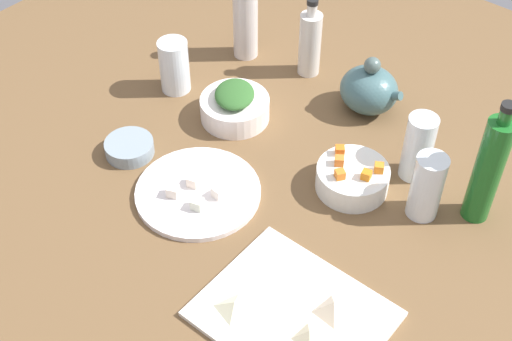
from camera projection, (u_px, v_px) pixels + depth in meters
tabletop at (256, 193)px, 143.55cm from camera, size 190.00×190.00×3.00cm
cutting_board at (293, 314)px, 120.61cm from camera, size 30.84×25.46×1.00cm
plate_tofu at (198, 192)px, 140.84cm from camera, size 25.21×25.21×1.20cm
bowl_greens at (235, 109)px, 156.19cm from camera, size 15.40×15.40×5.25cm
bowl_carrots at (352, 178)px, 140.80cm from camera, size 14.63×14.63×5.15cm
bowl_small_side at (129, 148)px, 148.74cm from camera, size 10.36×10.36×3.09cm
teapot at (369, 89)px, 156.54cm from camera, size 14.93×12.26×13.78cm
bottle_0 at (245, 20)px, 168.37cm from camera, size 6.01×6.01×23.07cm
bottle_1 at (310, 42)px, 164.27cm from camera, size 5.26×5.26×19.81cm
bottle_2 at (488, 169)px, 128.95cm from camera, size 5.31×5.31×27.58cm
drinking_glass_0 at (174, 66)px, 161.06cm from camera, size 6.88×6.88×12.80cm
drinking_glass_1 at (418, 147)px, 140.22cm from camera, size 6.03×6.03×14.82cm
drinking_glass_2 at (427, 187)px, 132.86cm from camera, size 6.16×6.16×14.30cm
carrot_cube_0 at (366, 175)px, 136.64cm from camera, size 2.17×2.17×1.80cm
carrot_cube_1 at (340, 150)px, 141.57cm from camera, size 2.53×2.53×1.80cm
carrot_cube_2 at (339, 161)px, 139.46cm from camera, size 2.50×2.50×1.80cm
carrot_cube_3 at (340, 174)px, 136.74cm from camera, size 2.50×2.50×1.80cm
carrot_cube_4 at (379, 168)px, 138.03cm from camera, size 2.48×2.48×1.80cm
chopped_greens_mound at (235, 94)px, 153.32cm from camera, size 13.42×13.78×2.88cm
tofu_cube_0 at (193, 181)px, 140.67cm from camera, size 2.73×2.73×2.20cm
tofu_cube_1 at (219, 192)px, 138.52cm from camera, size 2.33×2.33×2.20cm
tofu_cube_2 at (173, 191)px, 138.70cm from camera, size 2.93×2.93×2.20cm
tofu_cube_3 at (197, 204)px, 136.28cm from camera, size 2.76×2.76×2.20cm
dumpling_0 at (334, 307)px, 119.27cm from camera, size 7.26×7.21×2.88cm
dumpling_1 at (235, 306)px, 119.89cm from camera, size 7.22×6.97×2.18cm
dumpling_2 at (309, 335)px, 115.78cm from camera, size 6.06×6.06×2.33cm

